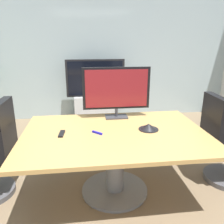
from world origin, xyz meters
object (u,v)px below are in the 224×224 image
object	(u,v)px
conference_table	(115,146)
conference_phone	(149,127)
tv_monitor	(116,90)
wall_display_unit	(96,101)
office_chair_right	(224,147)
remote_control	(62,134)

from	to	relation	value
conference_table	conference_phone	world-z (taller)	conference_phone
conference_table	tv_monitor	bearing A→B (deg)	80.11
tv_monitor	conference_phone	xyz separation A→B (m)	(0.29, -0.47, -0.33)
wall_display_unit	conference_phone	size ratio (longest dim) A/B	5.95
office_chair_right	tv_monitor	distance (m)	1.47
remote_control	wall_display_unit	bearing A→B (deg)	83.38
wall_display_unit	office_chair_right	bearing A→B (deg)	-60.00
tv_monitor	remote_control	bearing A→B (deg)	-142.89
wall_display_unit	remote_control	xyz separation A→B (m)	(-0.50, -2.47, 0.30)
office_chair_right	wall_display_unit	size ratio (longest dim) A/B	0.83
conference_phone	remote_control	size ratio (longest dim) A/B	1.29
wall_display_unit	remote_control	world-z (taller)	wall_display_unit
tv_monitor	wall_display_unit	distance (m)	2.09
tv_monitor	wall_display_unit	world-z (taller)	tv_monitor
office_chair_right	tv_monitor	size ratio (longest dim) A/B	1.30
wall_display_unit	conference_phone	bearing A→B (deg)	-79.65
office_chair_right	remote_control	bearing A→B (deg)	94.35
office_chair_right	conference_phone	size ratio (longest dim) A/B	4.95
conference_table	conference_phone	xyz separation A→B (m)	(0.38, 0.03, 0.20)
office_chair_right	tv_monitor	bearing A→B (deg)	73.23
conference_table	conference_phone	distance (m)	0.43
tv_monitor	remote_control	size ratio (longest dim) A/B	4.94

